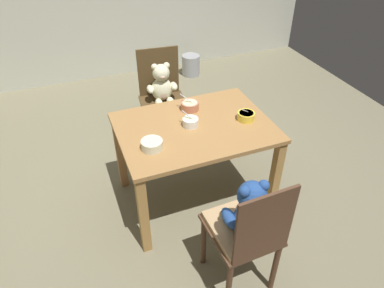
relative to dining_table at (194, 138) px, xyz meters
name	(u,v)px	position (x,y,z in m)	size (l,w,h in m)	color
ground_plane	(194,198)	(0.00, 0.00, -0.62)	(5.20, 5.20, 0.04)	#726C53
dining_table	(194,138)	(0.00, 0.00, 0.00)	(1.10, 0.81, 0.71)	#9C6F3E
teddy_chair_far_center	(162,91)	(0.02, 0.84, -0.03)	(0.46, 0.46, 0.93)	#4B371E
teddy_chair_near_front	(247,221)	(-0.01, -0.83, -0.02)	(0.40, 0.43, 0.93)	#4D3222
porridge_bowl_yellow_near_right	(246,116)	(0.38, -0.06, 0.14)	(0.13, 0.13, 0.12)	yellow
porridge_bowl_white_center	(190,122)	(-0.03, 0.01, 0.14)	(0.11, 0.11, 0.12)	white
porridge_bowl_terracotta_far_center	(190,106)	(0.05, 0.22, 0.14)	(0.14, 0.14, 0.13)	#BB6F52
porridge_bowl_cream_near_left	(152,145)	(-0.36, -0.15, 0.14)	(0.14, 0.14, 0.06)	beige
metal_pail	(191,65)	(0.81, 2.15, -0.47)	(0.23, 0.23, 0.27)	#93969B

